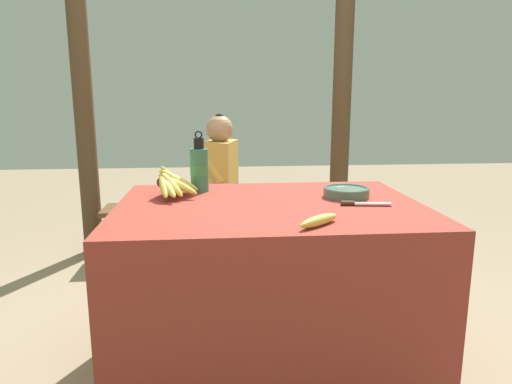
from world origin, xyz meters
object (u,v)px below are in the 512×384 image
at_px(loose_banana_front, 319,220).
at_px(support_post_near, 83,103).
at_px(seated_vendor, 215,177).
at_px(serving_bowl, 346,192).
at_px(banana_bunch_green, 159,199).
at_px(banana_bunch_ripe, 172,182).
at_px(knife, 359,203).
at_px(wooden_bench, 218,213).
at_px(support_post_far, 342,103).
at_px(water_bottle, 199,168).

height_order(loose_banana_front, support_post_near, support_post_near).
bearing_deg(support_post_near, seated_vendor, -11.83).
xyz_separation_m(serving_bowl, seated_vendor, (-0.59, 1.36, -0.16)).
xyz_separation_m(serving_bowl, banana_bunch_green, (-1.00, 1.39, -0.32)).
bearing_deg(seated_vendor, loose_banana_front, 116.03).
bearing_deg(banana_bunch_green, serving_bowl, -54.27).
bearing_deg(loose_banana_front, banana_bunch_ripe, 136.65).
relative_size(knife, banana_bunch_green, 0.78).
xyz_separation_m(serving_bowl, loose_banana_front, (-0.22, -0.44, -0.01)).
bearing_deg(wooden_bench, support_post_far, 10.42).
relative_size(knife, seated_vendor, 0.19).
distance_m(seated_vendor, banana_bunch_green, 0.44).
xyz_separation_m(loose_banana_front, support_post_far, (0.62, 2.01, 0.37)).
bearing_deg(loose_banana_front, knife, 50.71).
height_order(wooden_bench, support_post_far, support_post_far).
height_order(serving_bowl, seated_vendor, seated_vendor).
bearing_deg(knife, banana_bunch_green, 129.98).
bearing_deg(banana_bunch_green, knife, -57.10).
bearing_deg(loose_banana_front, serving_bowl, 63.14).
bearing_deg(banana_bunch_ripe, wooden_bench, 81.09).
relative_size(serving_bowl, water_bottle, 0.71).
xyz_separation_m(banana_bunch_ripe, support_post_far, (1.17, 1.49, 0.33)).
xyz_separation_m(water_bottle, knife, (0.66, -0.36, -0.10)).
distance_m(serving_bowl, support_post_far, 1.66).
height_order(support_post_near, support_post_far, same).
bearing_deg(wooden_bench, support_post_near, 169.58).
distance_m(loose_banana_front, wooden_bench, 1.91).
distance_m(wooden_bench, support_post_near, 1.28).
bearing_deg(support_post_near, serving_bowl, -45.45).
bearing_deg(serving_bowl, water_bottle, 163.55).
distance_m(banana_bunch_ripe, wooden_bench, 1.41).
bearing_deg(banana_bunch_green, water_bottle, -73.98).
bearing_deg(water_bottle, banana_bunch_green, 106.02).
xyz_separation_m(water_bottle, loose_banana_front, (0.43, -0.64, -0.09)).
bearing_deg(support_post_far, loose_banana_front, -107.29).
bearing_deg(banana_bunch_ripe, seated_vendor, 81.72).
bearing_deg(seated_vendor, support_post_near, 2.88).
xyz_separation_m(banana_bunch_ripe, wooden_bench, (0.21, 1.31, -0.48)).
height_order(serving_bowl, support_post_far, support_post_far).
height_order(serving_bowl, banana_bunch_green, serving_bowl).
relative_size(loose_banana_front, seated_vendor, 0.17).
height_order(seated_vendor, support_post_far, support_post_far).
height_order(loose_banana_front, banana_bunch_green, loose_banana_front).
relative_size(banana_bunch_ripe, support_post_far, 0.13).
bearing_deg(serving_bowl, banana_bunch_green, 125.73).
bearing_deg(wooden_bench, seated_vendor, -130.12).
xyz_separation_m(serving_bowl, support_post_far, (0.40, 1.56, 0.37)).
bearing_deg(wooden_bench, water_bottle, -94.12).
relative_size(water_bottle, banana_bunch_green, 1.07).
bearing_deg(water_bottle, serving_bowl, -16.45).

